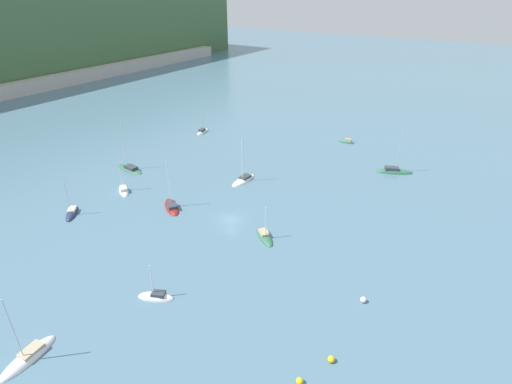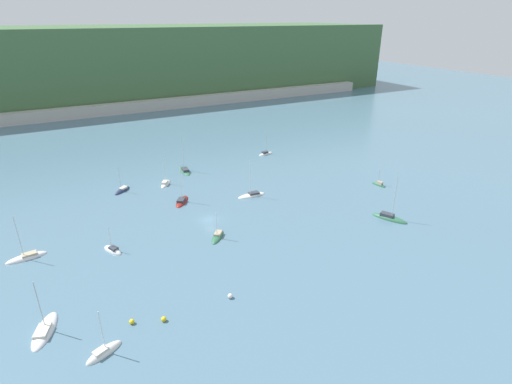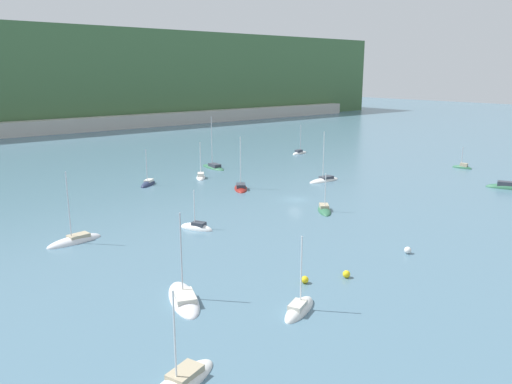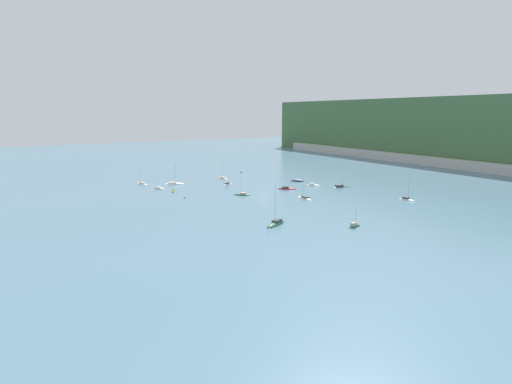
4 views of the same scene
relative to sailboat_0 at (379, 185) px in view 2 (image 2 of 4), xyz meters
name	(u,v)px [view 2 (image 2 of 4)]	position (x,y,z in m)	size (l,w,h in m)	color
ground_plane	(209,220)	(-51.35, 3.19, -0.14)	(600.00, 600.00, 0.00)	slate
hillside_ridge	(94,64)	(-51.35, 176.53, 19.65)	(353.26, 85.98, 39.56)	#42663D
shore_town_strip	(113,109)	(-51.35, 130.04, 2.45)	(300.27, 6.00, 5.17)	#B7B2A8
sailboat_0	(379,185)	(0.00, 0.00, 0.00)	(1.94, 4.76, 5.70)	#2D6647
sailboat_1	(218,237)	(-52.83, -5.30, -0.04)	(5.65, 6.29, 7.01)	#2D6647
sailboat_2	(45,331)	(-87.98, -19.33, -0.06)	(5.63, 9.10, 9.78)	silver
sailboat_4	(166,184)	(-54.35, 29.78, 0.00)	(5.01, 6.14, 8.35)	white
sailboat_5	(252,195)	(-35.85, 10.82, -0.03)	(8.01, 2.77, 11.05)	white
sailboat_6	(182,202)	(-53.98, 15.97, -0.01)	(6.29, 7.54, 10.91)	maroon
sailboat_7	(122,191)	(-66.42, 30.72, -0.06)	(5.83, 5.52, 8.16)	#232D4C
sailboat_8	(185,171)	(-45.89, 37.42, 0.02)	(3.20, 9.12, 12.81)	#2D6647
sailboat_9	(113,251)	(-74.41, -0.28, -0.05)	(3.86, 5.57, 6.68)	white
sailboat_10	(266,154)	(-14.99, 40.09, -0.01)	(6.21, 2.91, 8.58)	white
sailboat_11	(389,219)	(-12.79, -16.92, -0.01)	(5.83, 8.79, 12.41)	#2D6647
sailboat_12	(104,353)	(-80.53, -28.27, -0.06)	(6.03, 4.04, 8.34)	white
sailboat_13	(27,258)	(-90.30, 5.16, -0.06)	(7.87, 3.21, 10.59)	silver
mooring_buoy_0	(230,296)	(-59.09, -25.62, 0.30)	(0.88, 0.88, 0.88)	white
mooring_buoy_2	(164,319)	(-70.92, -25.82, 0.28)	(0.84, 0.84, 0.84)	yellow
mooring_buoy_3	(132,322)	(-75.59, -23.99, 0.27)	(0.82, 0.82, 0.82)	yellow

